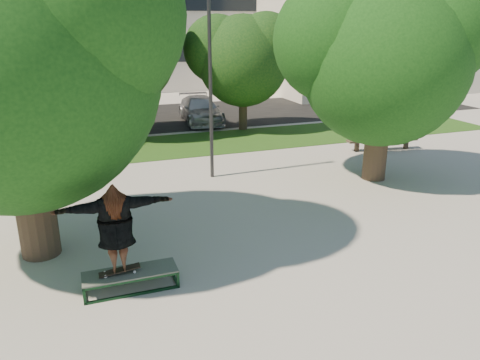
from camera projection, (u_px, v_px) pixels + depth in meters
name	position (u px, v px, depth m)	size (l,w,h in m)	color
ground	(232.00, 244.00, 11.01)	(120.00, 120.00, 0.00)	#A29D95
grass_strip	(182.00, 145.00, 19.78)	(30.00, 4.00, 0.02)	#284F16
asphalt_strip	(136.00, 118.00, 25.25)	(40.00, 8.00, 0.01)	black
tree_left	(7.00, 51.00, 9.18)	(6.96, 5.95, 7.12)	#38281E
tree_right	(381.00, 52.00, 14.34)	(6.24, 5.33, 6.51)	#38281E
bg_tree_mid	(117.00, 45.00, 20.13)	(5.76, 4.92, 6.24)	#38281E
bg_tree_right	(241.00, 55.00, 21.62)	(5.04, 4.31, 5.43)	#38281E
lamppost	(210.00, 82.00, 14.77)	(0.25, 0.15, 6.11)	#2D2D30
side_building	(363.00, 35.00, 35.11)	(15.00, 10.00, 8.00)	silver
grind_box	(131.00, 280.00, 9.10)	(1.80, 0.60, 0.38)	black
skater_rig	(116.00, 228.00, 8.67)	(2.16, 0.62, 1.82)	white
bench	(382.00, 141.00, 18.97)	(2.97, 0.85, 0.45)	#473A2B
car_silver_a	(41.00, 113.00, 22.97)	(1.67, 4.14, 1.41)	#AFAFB4
car_dark	(35.00, 115.00, 22.50)	(1.45, 4.16, 1.37)	black
car_grey	(112.00, 105.00, 25.09)	(2.39, 5.19, 1.44)	#525156
car_silver_b	(200.00, 110.00, 24.16)	(1.82, 4.47, 1.30)	#B1B2B7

